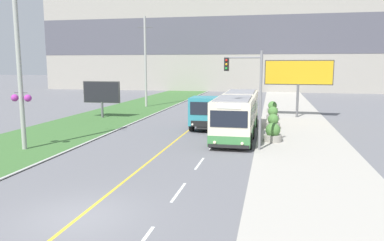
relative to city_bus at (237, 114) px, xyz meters
The scene contains 15 objects.
ground_plane 16.96m from the city_bus, 103.56° to the right, with size 300.00×300.00×0.00m, color slate.
sidewalk_right 17.10m from the city_bus, 74.55° to the right, with size 6.00×140.00×0.08m.
lane_marking_centre 15.87m from the city_bus, 103.44° to the right, with size 2.88×140.00×0.01m.
apartment_block_background 48.60m from the city_bus, 94.75° to the left, with size 80.00×8.04×20.15m.
city_bus is the anchor object (origin of this frame).
dump_truck 3.10m from the city_bus, 144.93° to the left, with size 2.52×6.45×2.69m.
utility_pole_near 15.04m from the city_bus, 148.46° to the right, with size 1.80×0.44×11.03m.
utility_pole_far 21.09m from the city_bus, 127.92° to the left, with size 1.80×0.28×10.91m.
traffic_light_mast 5.61m from the city_bus, 76.97° to the right, with size 2.28×0.32×6.02m.
billboard_large 11.57m from the city_bus, 63.97° to the left, with size 6.44×0.24×5.62m.
billboard_small 15.19m from the city_bus, 155.68° to the left, with size 3.75×0.24×3.58m.
planter_round_near 3.61m from the city_bus, 41.94° to the right, with size 1.22×1.22×1.27m.
planter_round_second 3.98m from the city_bus, 47.23° to the left, with size 1.10×1.10×1.20m.
planter_round_third 8.48m from the city_bus, 71.94° to the left, with size 1.15×1.15×1.22m.
planter_round_far 13.47m from the city_bus, 78.92° to the left, with size 1.16×1.16×1.22m.
Camera 1 is at (6.37, -11.19, 5.24)m, focal length 35.00 mm.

